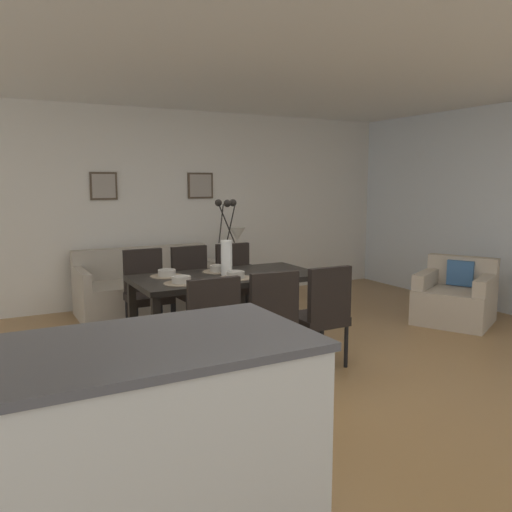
{
  "coord_description": "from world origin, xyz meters",
  "views": [
    {
      "loc": [
        -2.18,
        -3.65,
        1.65
      ],
      "look_at": [
        0.28,
        0.94,
        0.9
      ],
      "focal_mm": 36.69,
      "sensor_mm": 36.0,
      "label": 1
    }
  ],
  "objects": [
    {
      "name": "table_lamp",
      "position": [
        0.92,
        2.66,
        0.89
      ],
      "size": [
        0.22,
        0.22,
        0.51
      ],
      "color": "beige",
      "rests_on": "side_table"
    },
    {
      "name": "framed_picture_left",
      "position": [
        -0.72,
        3.18,
        1.59
      ],
      "size": [
        0.34,
        0.03,
        0.35
      ],
      "color": "#473828"
    },
    {
      "name": "dining_chair_near_left",
      "position": [
        -0.62,
        0.04,
        0.51
      ],
      "size": [
        0.45,
        0.45,
        0.92
      ],
      "color": "black",
      "rests_on": "ground"
    },
    {
      "name": "bowl_near_left",
      "position": [
        -0.6,
        0.71,
        0.78
      ],
      "size": [
        0.17,
        0.17,
        0.07
      ],
      "color": "#B2ADA3",
      "rests_on": "dining_table"
    },
    {
      "name": "dining_chair_far_left",
      "position": [
        -0.08,
        0.05,
        0.51
      ],
      "size": [
        0.47,
        0.47,
        0.92
      ],
      "color": "black",
      "rests_on": "ground"
    },
    {
      "name": "dining_chair_far_right",
      "position": [
        -0.08,
        1.75,
        0.51
      ],
      "size": [
        0.46,
        0.46,
        0.92
      ],
      "color": "black",
      "rests_on": "ground"
    },
    {
      "name": "armchair",
      "position": [
        2.72,
        0.53,
        0.29
      ],
      "size": [
        1.08,
        1.08,
        0.75
      ],
      "color": "#B7A893",
      "rests_on": "ground"
    },
    {
      "name": "sofa",
      "position": [
        -0.32,
        2.7,
        0.28
      ],
      "size": [
        1.74,
        0.84,
        0.8
      ],
      "color": "#B2A899",
      "rests_on": "ground"
    },
    {
      "name": "side_table",
      "position": [
        0.92,
        2.66,
        0.26
      ],
      "size": [
        0.36,
        0.36,
        0.52
      ],
      "primitive_type": "cube",
      "color": "black",
      "rests_on": "ground"
    },
    {
      "name": "dining_table",
      "position": [
        -0.06,
        0.91,
        0.66
      ],
      "size": [
        1.8,
        0.89,
        0.74
      ],
      "color": "black",
      "rests_on": "ground"
    },
    {
      "name": "back_wall_panel",
      "position": [
        0.0,
        3.25,
        1.3
      ],
      "size": [
        9.0,
        0.1,
        2.6
      ],
      "primitive_type": "cube",
      "color": "silver",
      "rests_on": "ground"
    },
    {
      "name": "placemat_far_right",
      "position": [
        -0.06,
        1.11,
        0.74
      ],
      "size": [
        0.32,
        0.32,
        0.01
      ],
      "primitive_type": "cylinder",
      "color": "#7F705B",
      "rests_on": "dining_table"
    },
    {
      "name": "ground_plane",
      "position": [
        0.0,
        0.0,
        0.0
      ],
      "size": [
        9.0,
        9.0,
        0.0
      ],
      "primitive_type": "plane",
      "color": "olive"
    },
    {
      "name": "kitchen_island",
      "position": [
        -1.5,
        -1.36,
        0.46
      ],
      "size": [
        1.49,
        0.89,
        0.92
      ],
      "color": "silver",
      "rests_on": "ground"
    },
    {
      "name": "ceiling_panel",
      "position": [
        0.0,
        0.4,
        2.64
      ],
      "size": [
        9.0,
        7.2,
        0.08
      ],
      "primitive_type": "cube",
      "color": "white"
    },
    {
      "name": "bowl_far_left",
      "position": [
        -0.06,
        0.71,
        0.78
      ],
      "size": [
        0.17,
        0.17,
        0.07
      ],
      "color": "#B2ADA3",
      "rests_on": "dining_table"
    },
    {
      "name": "placemat_far_left",
      "position": [
        -0.06,
        0.71,
        0.74
      ],
      "size": [
        0.32,
        0.32,
        0.01
      ],
      "primitive_type": "cylinder",
      "color": "#7F705B",
      "rests_on": "dining_table"
    },
    {
      "name": "bowl_far_right",
      "position": [
        -0.06,
        1.11,
        0.78
      ],
      "size": [
        0.17,
        0.17,
        0.07
      ],
      "color": "#B2ADA3",
      "rests_on": "dining_table"
    },
    {
      "name": "bowl_near_right",
      "position": [
        -0.6,
        1.11,
        0.78
      ],
      "size": [
        0.17,
        0.17,
        0.07
      ],
      "color": "#B2ADA3",
      "rests_on": "dining_table"
    },
    {
      "name": "placemat_near_right",
      "position": [
        -0.6,
        1.11,
        0.74
      ],
      "size": [
        0.32,
        0.32,
        0.01
      ],
      "primitive_type": "cylinder",
      "color": "#7F705B",
      "rests_on": "dining_table"
    },
    {
      "name": "centerpiece_vase",
      "position": [
        -0.06,
        0.91,
        1.02
      ],
      "size": [
        0.21,
        0.23,
        0.73
      ],
      "color": "white",
      "rests_on": "dining_table"
    },
    {
      "name": "dining_chair_mid_right",
      "position": [
        0.47,
        1.75,
        0.51
      ],
      "size": [
        0.45,
        0.45,
        0.92
      ],
      "color": "black",
      "rests_on": "ground"
    },
    {
      "name": "dining_chair_near_right",
      "position": [
        -0.62,
        1.75,
        0.51
      ],
      "size": [
        0.44,
        0.44,
        0.92
      ],
      "color": "black",
      "rests_on": "ground"
    },
    {
      "name": "framed_picture_center",
      "position": [
        0.6,
        3.18,
        1.59
      ],
      "size": [
        0.37,
        0.03,
        0.36
      ],
      "color": "#473828"
    },
    {
      "name": "dining_chair_mid_left",
      "position": [
        0.46,
        0.04,
        0.51
      ],
      "size": [
        0.44,
        0.44,
        0.92
      ],
      "color": "black",
      "rests_on": "ground"
    },
    {
      "name": "placemat_near_left",
      "position": [
        -0.6,
        0.71,
        0.74
      ],
      "size": [
        0.32,
        0.32,
        0.01
      ],
      "primitive_type": "cylinder",
      "color": "#7F705B",
      "rests_on": "dining_table"
    }
  ]
}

